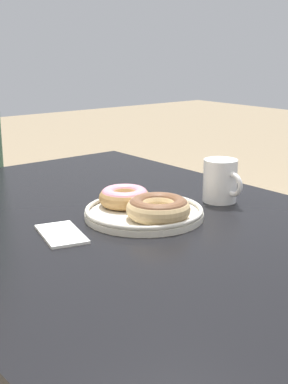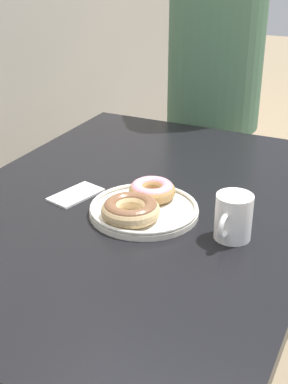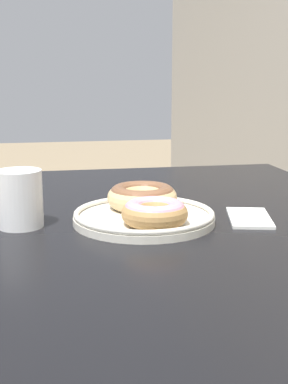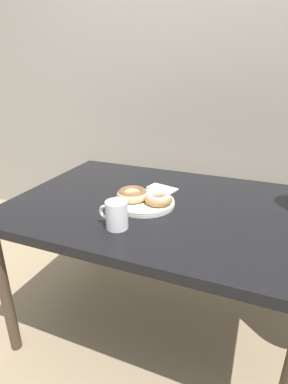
{
  "view_description": "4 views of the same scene",
  "coord_description": "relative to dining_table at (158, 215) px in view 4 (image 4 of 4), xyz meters",
  "views": [
    {
      "loc": [
        -0.95,
        0.83,
        1.09
      ],
      "look_at": [
        -0.05,
        0.1,
        0.77
      ],
      "focal_mm": 50.0,
      "sensor_mm": 36.0,
      "label": 1
    },
    {
      "loc": [
        -1.1,
        -0.4,
        1.33
      ],
      "look_at": [
        -0.05,
        0.1,
        0.77
      ],
      "focal_mm": 50.0,
      "sensor_mm": 36.0,
      "label": 2
    },
    {
      "loc": [
        0.92,
        -0.08,
        0.99
      ],
      "look_at": [
        -0.05,
        0.1,
        0.77
      ],
      "focal_mm": 50.0,
      "sensor_mm": 36.0,
      "label": 3
    },
    {
      "loc": [
        0.4,
        -1.01,
        1.26
      ],
      "look_at": [
        -0.05,
        0.1,
        0.77
      ],
      "focal_mm": 28.0,
      "sensor_mm": 36.0,
      "label": 4
    }
  ],
  "objects": [
    {
      "name": "donut_plate",
      "position": [
        -0.05,
        -0.04,
        0.09
      ],
      "size": [
        0.28,
        0.27,
        0.06
      ],
      "color": "silver",
      "rests_on": "dining_table"
    },
    {
      "name": "wall_back",
      "position": [
        0.0,
        0.97,
        0.65
      ],
      "size": [
        8.0,
        0.05,
        2.6
      ],
      "color": "#9E998E",
      "rests_on": "ground_plane"
    },
    {
      "name": "ground_plane",
      "position": [
        0.0,
        -0.15,
        -0.65
      ],
      "size": [
        14.0,
        14.0,
        0.0
      ],
      "primitive_type": "plane",
      "color": "#937F60"
    },
    {
      "name": "coffee_mug",
      "position": [
        -0.07,
        -0.28,
        0.12
      ],
      "size": [
        0.12,
        0.08,
        0.11
      ],
      "color": "white",
      "rests_on": "dining_table"
    },
    {
      "name": "dining_table",
      "position": [
        0.0,
        0.0,
        0.0
      ],
      "size": [
        1.28,
        0.92,
        0.71
      ],
      "color": "black",
      "rests_on": "ground_plane"
    },
    {
      "name": "napkin",
      "position": [
        -0.03,
        0.16,
        0.07
      ],
      "size": [
        0.16,
        0.11,
        0.01
      ],
      "color": "white",
      "rests_on": "dining_table"
    }
  ]
}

